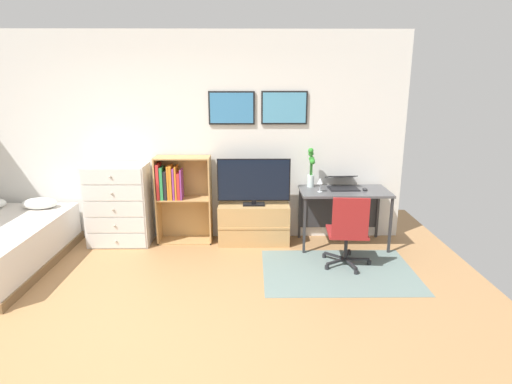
# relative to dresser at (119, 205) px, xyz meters

# --- Properties ---
(ground_plane) EXTENTS (7.20, 7.20, 0.00)m
(ground_plane) POSITION_rel_dresser_xyz_m (0.67, -2.15, -0.53)
(ground_plane) COLOR #A87A4C
(wall_back_with_posters) EXTENTS (6.12, 0.09, 2.70)m
(wall_back_with_posters) POSITION_rel_dresser_xyz_m (0.69, 0.27, 0.82)
(wall_back_with_posters) COLOR silver
(wall_back_with_posters) RESTS_ON ground_plane
(area_rug) EXTENTS (1.70, 1.20, 0.01)m
(area_rug) POSITION_rel_dresser_xyz_m (2.70, -0.88, -0.53)
(area_rug) COLOR slate
(area_rug) RESTS_ON ground_plane
(dresser) EXTENTS (0.78, 0.46, 1.06)m
(dresser) POSITION_rel_dresser_xyz_m (0.00, 0.00, 0.00)
(dresser) COLOR silver
(dresser) RESTS_ON ground_plane
(bookshelf) EXTENTS (0.71, 0.30, 1.15)m
(bookshelf) POSITION_rel_dresser_xyz_m (0.77, 0.07, 0.14)
(bookshelf) COLOR tan
(bookshelf) RESTS_ON ground_plane
(tv_stand) EXTENTS (0.92, 0.41, 0.53)m
(tv_stand) POSITION_rel_dresser_xyz_m (1.75, 0.01, -0.27)
(tv_stand) COLOR tan
(tv_stand) RESTS_ON ground_plane
(television) EXTENTS (0.93, 0.16, 0.61)m
(television) POSITION_rel_dresser_xyz_m (1.75, -0.01, 0.30)
(television) COLOR black
(television) RESTS_ON tv_stand
(desk) EXTENTS (1.12, 0.60, 0.74)m
(desk) POSITION_rel_dresser_xyz_m (2.90, -0.01, 0.07)
(desk) COLOR #4C4C4F
(desk) RESTS_ON ground_plane
(office_chair) EXTENTS (0.57, 0.58, 0.86)m
(office_chair) POSITION_rel_dresser_xyz_m (2.81, -0.78, -0.07)
(office_chair) COLOR #232326
(office_chair) RESTS_ON ground_plane
(laptop) EXTENTS (0.39, 0.42, 0.17)m
(laptop) POSITION_rel_dresser_xyz_m (2.90, 0.04, 0.27)
(laptop) COLOR black
(laptop) RESTS_ON desk
(computer_mouse) EXTENTS (0.06, 0.10, 0.03)m
(computer_mouse) POSITION_rel_dresser_xyz_m (3.16, -0.10, 0.22)
(computer_mouse) COLOR #262628
(computer_mouse) RESTS_ON desk
(bamboo_vase) EXTENTS (0.09, 0.10, 0.52)m
(bamboo_vase) POSITION_rel_dresser_xyz_m (2.49, 0.09, 0.47)
(bamboo_vase) COLOR silver
(bamboo_vase) RESTS_ON desk
(wine_glass) EXTENTS (0.07, 0.07, 0.18)m
(wine_glass) POSITION_rel_dresser_xyz_m (2.57, -0.17, 0.34)
(wine_glass) COLOR silver
(wine_glass) RESTS_ON desk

